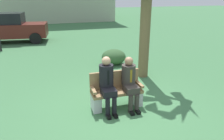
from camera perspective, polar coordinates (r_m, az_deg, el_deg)
name	(u,v)px	position (r m, az deg, el deg)	size (l,w,h in m)	color
ground_plane	(115,110)	(5.31, 0.92, -10.72)	(80.00, 80.00, 0.00)	#3E7145
park_bench	(116,92)	(5.33, 1.13, -5.89)	(1.26, 0.44, 0.90)	#99754C
seated_man_left	(107,82)	(5.01, -1.26, -3.15)	(0.34, 0.72, 1.33)	black
seated_man_right	(130,80)	(5.19, 4.77, -2.74)	(0.34, 0.72, 1.28)	#38332D
shrub_near_bench	(114,57)	(8.57, 0.47, 3.54)	(0.97, 0.89, 0.61)	#33572F
parked_car_near	(11,28)	(13.81, -25.42, 10.13)	(4.05, 2.07, 1.68)	#591E19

